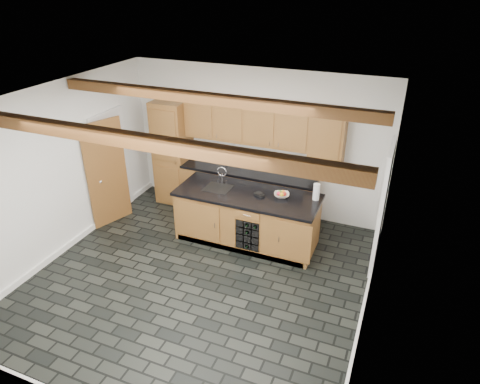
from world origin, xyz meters
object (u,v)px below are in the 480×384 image
(fruit_bowl, at_px, (282,195))
(paper_towel, at_px, (316,192))
(island, at_px, (247,218))
(kitchen_scale, at_px, (259,194))

(fruit_bowl, relative_size, paper_towel, 0.90)
(island, distance_m, fruit_bowl, 0.76)
(kitchen_scale, bearing_deg, paper_towel, 38.28)
(island, relative_size, fruit_bowl, 9.79)
(paper_towel, bearing_deg, fruit_bowl, -167.56)
(kitchen_scale, bearing_deg, fruit_bowl, 41.00)
(island, xyz_separation_m, kitchen_scale, (0.20, 0.02, 0.49))
(paper_towel, bearing_deg, island, -167.31)
(island, bearing_deg, paper_towel, 12.69)
(fruit_bowl, bearing_deg, paper_towel, 12.44)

